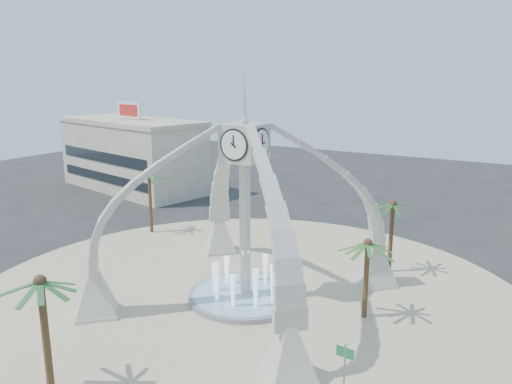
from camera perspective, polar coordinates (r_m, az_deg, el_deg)
The scene contains 10 objects.
ground at distance 35.97m, azimuth -1.23°, elevation -12.08°, with size 140.00×140.00×0.00m, color #282828.
plaza at distance 35.95m, azimuth -1.23°, elevation -12.04°, with size 40.00×40.00×0.06m, color tan.
clock_tower at distance 33.71m, azimuth -1.28°, elevation -2.05°, with size 17.94×17.94×16.30m.
fountain at distance 35.84m, azimuth -1.23°, elevation -11.66°, with size 8.00×8.00×3.62m.
building_nw at distance 70.67m, azimuth -13.98°, elevation 4.23°, with size 23.75×13.73×11.90m.
palm_east at distance 32.22m, azimuth 12.66°, elevation -5.84°, with size 4.64×4.64×5.77m.
palm_west at distance 49.72m, azimuth -12.13°, elevation 1.92°, with size 3.90×3.90×6.65m.
palm_north at distance 40.08m, azimuth 15.40°, elevation -1.41°, with size 4.04×4.04×6.34m.
palm_south at distance 26.01m, azimuth -23.45°, elevation -9.53°, with size 4.08×4.08×6.61m.
street_sign at distance 25.74m, azimuth 10.13°, elevation -18.27°, with size 1.03×0.15×2.80m.
Camera 1 is at (17.26, -27.57, 15.34)m, focal length 35.00 mm.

